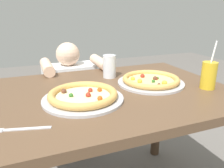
{
  "coord_description": "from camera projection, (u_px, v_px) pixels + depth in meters",
  "views": [
    {
      "loc": [
        -0.38,
        -0.99,
        1.14
      ],
      "look_at": [
        0.01,
        0.01,
        0.78
      ],
      "focal_mm": 35.66,
      "sensor_mm": 36.0,
      "label": 1
    }
  ],
  "objects": [
    {
      "name": "drink_cup_colored",
      "position": [
        209.0,
        75.0,
        1.13
      ],
      "size": [
        0.08,
        0.08,
        0.24
      ],
      "color": "gold",
      "rests_on": "dining_table"
    },
    {
      "name": "diner_seated",
      "position": [
        71.0,
        104.0,
        1.82
      ],
      "size": [
        0.43,
        0.53,
        0.91
      ],
      "color": "#333847",
      "rests_on": "ground"
    },
    {
      "name": "pizza_far",
      "position": [
        151.0,
        80.0,
        1.22
      ],
      "size": [
        0.36,
        0.36,
        0.04
      ],
      "color": "#B7B7BC",
      "rests_on": "dining_table"
    },
    {
      "name": "dining_table",
      "position": [
        111.0,
        110.0,
        1.16
      ],
      "size": [
        1.22,
        0.87,
        0.75
      ],
      "color": "brown",
      "rests_on": "ground"
    },
    {
      "name": "fork",
      "position": [
        17.0,
        129.0,
        0.75
      ],
      "size": [
        0.2,
        0.07,
        0.0
      ],
      "color": "silver",
      "rests_on": "dining_table"
    },
    {
      "name": "pizza_near",
      "position": [
        83.0,
        96.0,
        0.99
      ],
      "size": [
        0.36,
        0.36,
        0.04
      ],
      "color": "#B7B7BC",
      "rests_on": "dining_table"
    },
    {
      "name": "water_cup_clear",
      "position": [
        109.0,
        66.0,
        1.32
      ],
      "size": [
        0.08,
        0.08,
        0.13
      ],
      "color": "silver",
      "rests_on": "dining_table"
    }
  ]
}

